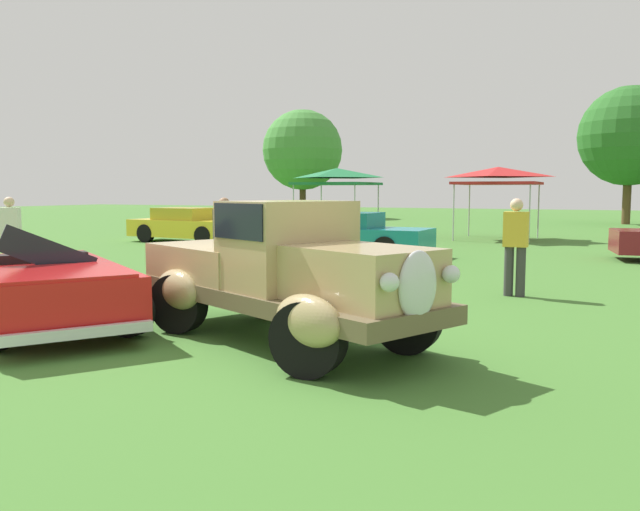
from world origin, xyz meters
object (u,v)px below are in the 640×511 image
Objects in this scene: show_car_yellow at (187,225)px; spectator_by_row at (225,238)px; spectator_near_truck at (10,233)px; neighbor_convertible at (48,284)px; canopy_tent_left_field at (337,175)px; feature_pickup_truck at (283,271)px; spectator_between_cars at (516,244)px; canopy_tent_center_field at (498,175)px; show_car_teal at (347,235)px.

show_car_yellow is 2.60× the size of spectator_by_row.
spectator_near_truck is (2.00, -8.97, 0.31)m from show_car_yellow.
neighbor_convertible is 17.77m from canopy_tent_left_field.
spectator_between_cars is (2.01, 4.70, 0.05)m from feature_pickup_truck.
spectator_by_row is (6.98, -8.21, 0.31)m from show_car_yellow.
canopy_tent_center_field reaches higher than neighbor_convertible.
spectator_near_truck is at bearing -117.21° from canopy_tent_center_field.
canopy_tent_center_field reaches higher than spectator_by_row.
feature_pickup_truck is at bearing -88.13° from canopy_tent_center_field.
show_car_teal is 1.54× the size of canopy_tent_center_field.
spectator_near_truck is at bearing -170.83° from spectator_between_cars.
neighbor_convertible is 6.20m from spectator_near_truck.
spectator_between_cars is at bearing 66.84° from feature_pickup_truck.
canopy_tent_center_field is at bearing 71.62° from show_car_teal.
show_car_yellow is at bearing -127.79° from canopy_tent_left_field.
spectator_near_truck is (-8.31, 3.03, 0.05)m from feature_pickup_truck.
spectator_between_cars is 0.60× the size of canopy_tent_left_field.
canopy_tent_center_field is (2.68, 18.61, 1.84)m from neighbor_convertible.
spectator_between_cars is at bearing 9.56° from spectator_by_row.
neighbor_convertible is (-3.26, -0.56, -0.29)m from feature_pickup_truck.
canopy_tent_center_field reaches higher than spectator_near_truck.
spectator_near_truck is 5.03m from spectator_by_row.
canopy_tent_center_field reaches higher than show_car_yellow.
show_car_yellow is at bearing 163.42° from show_car_teal.
neighbor_convertible is 1.47× the size of canopy_tent_center_field.
canopy_tent_left_field reaches higher than spectator_near_truck.
spectator_near_truck is at bearing 144.51° from neighbor_convertible.
neighbor_convertible is 18.89m from canopy_tent_center_field.
spectator_by_row is (-0.04, -6.12, 0.31)m from show_car_teal.
canopy_tent_center_field is (-2.60, 13.35, 1.51)m from spectator_between_cars.
feature_pickup_truck reaches higher than spectator_near_truck.
neighbor_convertible is 2.56× the size of spectator_by_row.
show_car_teal is 2.69× the size of spectator_near_truck.
feature_pickup_truck is at bearing -48.74° from spectator_by_row.
canopy_tent_center_field is (9.72, 6.04, 1.82)m from show_car_yellow.
show_car_teal is 8.76m from canopy_tent_center_field.
canopy_tent_left_field reaches higher than feature_pickup_truck.
feature_pickup_truck is 3.33m from neighbor_convertible.
show_car_yellow is at bearing 130.65° from feature_pickup_truck.
show_car_teal is at bearing -64.29° from canopy_tent_left_field.
spectator_by_row reaches higher than show_car_teal.
canopy_tent_left_field is at bearing 52.21° from show_car_yellow.
spectator_by_row is at bearing 8.75° from spectator_near_truck.
feature_pickup_truck is 1.62× the size of canopy_tent_left_field.
feature_pickup_truck is 5.05m from spectator_by_row.
show_car_teal is (7.02, -2.09, 0.00)m from show_car_yellow.
show_car_yellow is at bearing 130.37° from spectator_by_row.
spectator_near_truck and spectator_by_row have the same top height.
show_car_teal is 6.13m from spectator_by_row.
neighbor_convertible is at bearing -98.18° from canopy_tent_center_field.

